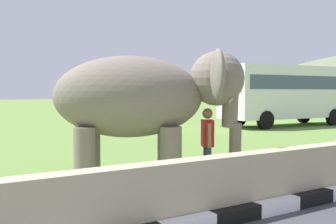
{
  "coord_description": "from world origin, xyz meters",
  "views": [
    {
      "loc": [
        -0.36,
        -1.25,
        2.01
      ],
      "look_at": [
        3.93,
        5.6,
        1.6
      ],
      "focal_mm": 42.47,
      "sensor_mm": 36.0,
      "label": 1
    }
  ],
  "objects": [
    {
      "name": "elephant",
      "position": [
        3.66,
        6.04,
        1.87
      ],
      "size": [
        3.98,
        3.37,
        2.87
      ],
      "color": "slate",
      "rests_on": "ground_plane"
    },
    {
      "name": "barrier_parapet",
      "position": [
        2.0,
        3.58,
        0.5
      ],
      "size": [
        28.0,
        0.36,
        1.0
      ],
      "primitive_type": "cube",
      "color": "tan",
      "rests_on": "ground_plane"
    },
    {
      "name": "bus_white",
      "position": [
        18.07,
        14.92,
        2.08
      ],
      "size": [
        8.46,
        3.06,
        3.5
      ],
      "color": "silver",
      "rests_on": "ground_plane"
    },
    {
      "name": "person_handler",
      "position": [
        4.97,
        5.62,
        0.93
      ],
      "size": [
        0.41,
        0.61,
        1.66
      ],
      "color": "navy",
      "rests_on": "ground_plane"
    }
  ]
}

